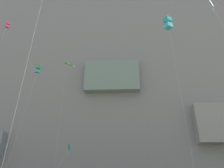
{
  "coord_description": "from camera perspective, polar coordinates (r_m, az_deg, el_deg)",
  "views": [
    {
      "loc": [
        2.27,
        -0.59,
        2.18
      ],
      "look_at": [
        0.94,
        27.99,
        16.48
      ],
      "focal_mm": 33.82,
      "sensor_mm": 36.0,
      "label": 1
    }
  ],
  "objects": [
    {
      "name": "kite_box_mid_left",
      "position": [
        47.7,
        -19.48,
        3.67
      ],
      "size": [
        2.81,
        1.88,
        25.85
      ],
      "color": "green",
      "rests_on": "ground"
    },
    {
      "name": "kite_box_high_right",
      "position": [
        39.62,
        14.89,
        15.59
      ],
      "size": [
        2.06,
        6.56,
        29.32
      ],
      "color": "teal",
      "rests_on": "ground"
    },
    {
      "name": "cliff_face",
      "position": [
        65.8,
        0.45,
        -1.44
      ],
      "size": [
        180.0,
        24.15,
        60.34
      ],
      "color": "gray",
      "rests_on": "ground"
    },
    {
      "name": "kite_box_near_cliff",
      "position": [
        50.59,
        -26.48,
        13.8
      ],
      "size": [
        2.32,
        4.63,
        33.56
      ],
      "color": "red",
      "rests_on": "ground"
    },
    {
      "name": "kite_windsock_low_right",
      "position": [
        49.66,
        -11.76,
        5.24
      ],
      "size": [
        2.28,
        5.64,
        28.44
      ],
      "color": "green",
      "rests_on": "ground"
    },
    {
      "name": "kite_diamond_upper_right",
      "position": [
        40.44,
        -11.95,
        -17.16
      ],
      "size": [
        3.2,
        6.07,
        9.61
      ],
      "color": "teal",
      "rests_on": "ground"
    },
    {
      "name": "kite_diamond_high_center",
      "position": [
        44.12,
        26.15,
        17.34
      ],
      "size": [
        1.26,
        6.34,
        34.01
      ],
      "color": "#8CCC33",
      "rests_on": "ground"
    }
  ]
}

